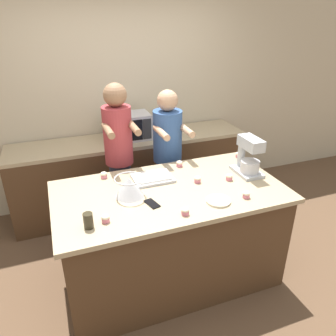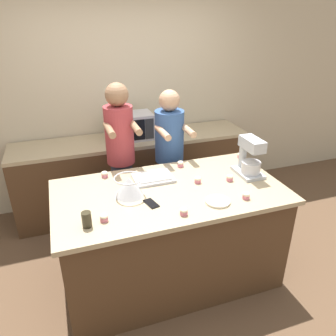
{
  "view_description": "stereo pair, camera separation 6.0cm",
  "coord_description": "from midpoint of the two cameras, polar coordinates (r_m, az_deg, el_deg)",
  "views": [
    {
      "loc": [
        -0.85,
        -2.24,
        2.28
      ],
      "look_at": [
        0.0,
        0.05,
        1.11
      ],
      "focal_mm": 35.0,
      "sensor_mm": 36.0,
      "label": 1
    },
    {
      "loc": [
        -0.79,
        -2.26,
        2.28
      ],
      "look_at": [
        0.0,
        0.05,
        1.11
      ],
      "focal_mm": 35.0,
      "sensor_mm": 36.0,
      "label": 2
    }
  ],
  "objects": [
    {
      "name": "back_counter",
      "position": [
        4.11,
        -6.72,
        -0.88
      ],
      "size": [
        2.8,
        0.6,
        0.92
      ],
      "color": "#4C331E",
      "rests_on": "ground_plane"
    },
    {
      "name": "cupcake_5",
      "position": [
        2.99,
        -11.69,
        -1.19
      ],
      "size": [
        0.06,
        0.06,
        0.06
      ],
      "color": "#D17084",
      "rests_on": "island_counter"
    },
    {
      "name": "mixing_bowl",
      "position": [
        2.64,
        -7.39,
        -3.19
      ],
      "size": [
        0.24,
        0.24,
        0.16
      ],
      "color": "#BCBCC1",
      "rests_on": "island_counter"
    },
    {
      "name": "cupcake_2",
      "position": [
        2.93,
        10.03,
        -1.55
      ],
      "size": [
        0.06,
        0.06,
        0.06
      ],
      "color": "#D17084",
      "rests_on": "island_counter"
    },
    {
      "name": "ground_plane",
      "position": [
        3.3,
        -0.22,
        -18.0
      ],
      "size": [
        16.0,
        16.0,
        0.0
      ],
      "primitive_type": "plane",
      "color": "brown"
    },
    {
      "name": "cupcake_7",
      "position": [
        3.41,
        11.68,
        2.28
      ],
      "size": [
        0.06,
        0.06,
        0.06
      ],
      "color": "#D17084",
      "rests_on": "island_counter"
    },
    {
      "name": "stand_mixer",
      "position": [
        3.04,
        13.3,
        1.71
      ],
      "size": [
        0.2,
        0.3,
        0.35
      ],
      "color": "#B2B7BC",
      "rests_on": "island_counter"
    },
    {
      "name": "microwave_oven",
      "position": [
        3.87,
        -7.36,
        7.17
      ],
      "size": [
        0.5,
        0.33,
        0.3
      ],
      "color": "#B7B7BC",
      "rests_on": "back_counter"
    },
    {
      "name": "cupcake_0",
      "position": [
        2.42,
        2.3,
        -7.51
      ],
      "size": [
        0.06,
        0.06,
        0.06
      ],
      "color": "#D17084",
      "rests_on": "island_counter"
    },
    {
      "name": "cupcake_3",
      "position": [
        3.14,
        1.45,
        0.77
      ],
      "size": [
        0.06,
        0.06,
        0.06
      ],
      "color": "#D17084",
      "rests_on": "island_counter"
    },
    {
      "name": "island_counter",
      "position": [
        3.0,
        -0.24,
        -11.54
      ],
      "size": [
        1.92,
        1.03,
        0.93
      ],
      "color": "#4C331E",
      "rests_on": "ground_plane"
    },
    {
      "name": "baking_tray",
      "position": [
        2.91,
        -3.26,
        -1.68
      ],
      "size": [
        0.35,
        0.26,
        0.04
      ],
      "color": "#BCBCC1",
      "rests_on": "island_counter"
    },
    {
      "name": "cell_phone",
      "position": [
        2.55,
        -3.48,
        -6.21
      ],
      "size": [
        0.1,
        0.16,
        0.01
      ],
      "color": "black",
      "rests_on": "island_counter"
    },
    {
      "name": "cupcake_4",
      "position": [
        2.39,
        -11.56,
        -8.59
      ],
      "size": [
        0.06,
        0.06,
        0.06
      ],
      "color": "#D17084",
      "rests_on": "island_counter"
    },
    {
      "name": "person_left",
      "position": [
        3.36,
        -8.94,
        1.41
      ],
      "size": [
        0.3,
        0.48,
        1.69
      ],
      "color": "#33384C",
      "rests_on": "ground_plane"
    },
    {
      "name": "person_right",
      "position": [
        3.52,
        -0.55,
        1.58
      ],
      "size": [
        0.32,
        0.49,
        1.59
      ],
      "color": "#232328",
      "rests_on": "ground_plane"
    },
    {
      "name": "cupcake_1",
      "position": [
        2.86,
        4.55,
        -1.99
      ],
      "size": [
        0.06,
        0.06,
        0.06
      ],
      "color": "#D17084",
      "rests_on": "island_counter"
    },
    {
      "name": "back_wall",
      "position": [
        4.13,
        -8.59,
        12.33
      ],
      "size": [
        10.0,
        0.06,
        2.7
      ],
      "color": "beige",
      "rests_on": "ground_plane"
    },
    {
      "name": "cupcake_6",
      "position": [
        2.69,
        12.85,
        -4.52
      ],
      "size": [
        0.06,
        0.06,
        0.06
      ],
      "color": "#D17084",
      "rests_on": "island_counter"
    },
    {
      "name": "small_plate",
      "position": [
        2.6,
        8.1,
        -5.67
      ],
      "size": [
        0.19,
        0.19,
        0.02
      ],
      "color": "beige",
      "rests_on": "island_counter"
    },
    {
      "name": "drinking_glass",
      "position": [
        2.34,
        -14.44,
        -8.88
      ],
      "size": [
        0.07,
        0.07,
        0.11
      ],
      "color": "#332D1E",
      "rests_on": "island_counter"
    }
  ]
}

